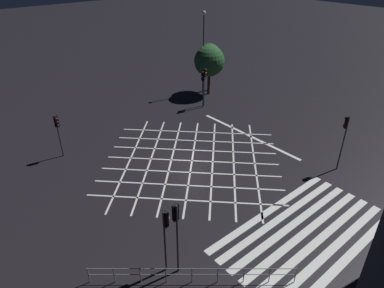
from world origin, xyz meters
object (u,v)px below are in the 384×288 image
at_px(traffic_light_ne_cross, 205,79).
at_px(street_tree_far, 209,61).
at_px(traffic_light_se_cross, 344,132).
at_px(traffic_light_sw_main, 166,229).
at_px(traffic_light_sw_cross, 176,225).
at_px(traffic_light_nw_cross, 58,128).
at_px(street_lamp_west, 204,43).
at_px(street_tree_near, 209,56).
at_px(traffic_light_ne_main, 203,82).

height_order(traffic_light_ne_cross, street_tree_far, street_tree_far).
height_order(traffic_light_se_cross, street_tree_far, street_tree_far).
distance_m(traffic_light_ne_cross, traffic_light_sw_main, 22.67).
bearing_deg(traffic_light_sw_main, traffic_light_sw_cross, -48.66).
bearing_deg(traffic_light_nw_cross, street_tree_far, 98.20).
bearing_deg(traffic_light_sw_cross, traffic_light_se_cross, -91.18).
height_order(traffic_light_se_cross, street_lamp_west, street_lamp_west).
bearing_deg(street_lamp_west, traffic_light_nw_cross, -169.09).
relative_size(traffic_light_sw_cross, traffic_light_ne_cross, 1.06).
bearing_deg(street_tree_near, street_tree_far, -132.09).
relative_size(street_tree_near, street_tree_far, 0.99).
distance_m(traffic_light_sw_cross, traffic_light_nw_cross, 15.51).
height_order(street_lamp_west, street_tree_far, street_lamp_west).
xyz_separation_m(traffic_light_ne_main, street_tree_near, (4.13, 3.49, 1.40)).
bearing_deg(traffic_light_se_cross, traffic_light_sw_main, 87.42).
height_order(traffic_light_ne_cross, street_tree_near, street_tree_near).
bearing_deg(traffic_light_nw_cross, traffic_light_se_cross, 45.04).
bearing_deg(traffic_light_ne_cross, street_tree_near, 131.90).
bearing_deg(street_tree_far, street_tree_near, 47.91).
relative_size(traffic_light_nw_cross, traffic_light_ne_main, 0.92).
bearing_deg(street_tree_far, traffic_light_se_cross, -100.11).
height_order(traffic_light_sw_cross, traffic_light_ne_cross, traffic_light_sw_cross).
bearing_deg(traffic_light_ne_cross, traffic_light_sw_main, -47.07).
relative_size(traffic_light_ne_cross, street_tree_far, 0.74).
bearing_deg(street_lamp_west, traffic_light_ne_cross, -129.49).
bearing_deg(street_tree_near, street_lamp_west, 175.82).
distance_m(traffic_light_sw_cross, traffic_light_se_cross, 15.81).
xyz_separation_m(street_tree_near, street_tree_far, (-0.76, -0.84, -0.33)).
distance_m(traffic_light_sw_cross, street_tree_near, 27.58).
bearing_deg(traffic_light_sw_cross, traffic_light_nw_cross, 0.16).
bearing_deg(traffic_light_sw_cross, street_tree_far, -46.31).
xyz_separation_m(traffic_light_se_cross, traffic_light_sw_main, (-16.16, 0.73, -0.34)).
bearing_deg(street_tree_near, traffic_light_sw_main, -137.26).
xyz_separation_m(traffic_light_nw_cross, traffic_light_ne_main, (15.78, 0.11, 0.24)).
bearing_deg(traffic_light_nw_cross, traffic_light_ne_main, 90.39).
height_order(traffic_light_sw_main, street_tree_far, street_tree_far).
distance_m(traffic_light_se_cross, traffic_light_sw_main, 16.18).
xyz_separation_m(traffic_light_sw_main, street_lamp_west, (19.33, 18.76, 3.00)).
bearing_deg(traffic_light_se_cross, traffic_light_sw_cross, 88.82).
height_order(traffic_light_ne_main, traffic_light_sw_main, traffic_light_ne_main).
distance_m(traffic_light_sw_cross, traffic_light_ne_cross, 22.69).
distance_m(traffic_light_sw_cross, traffic_light_ne_main, 22.17).
xyz_separation_m(traffic_light_sw_main, street_tree_far, (19.47, 17.86, 1.09)).
bearing_deg(traffic_light_sw_main, street_lamp_west, 44.13).
relative_size(street_lamp_west, street_tree_near, 1.64).
xyz_separation_m(traffic_light_se_cross, traffic_light_ne_cross, (0.44, 16.17, -0.18)).
bearing_deg(traffic_light_nw_cross, traffic_light_sw_main, -1.18).
height_order(traffic_light_nw_cross, traffic_light_ne_cross, traffic_light_ne_cross).
xyz_separation_m(traffic_light_ne_cross, street_tree_near, (3.63, 3.25, 1.26)).
xyz_separation_m(traffic_light_sw_cross, street_tree_near, (19.87, 19.10, 1.10)).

